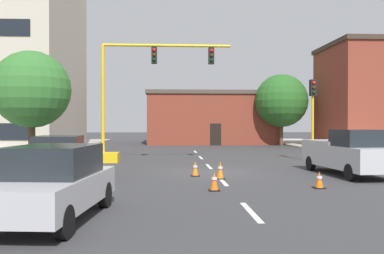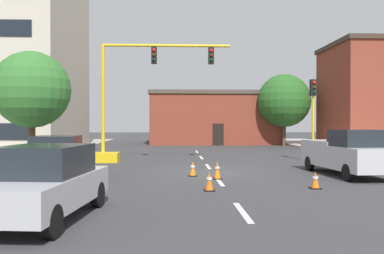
{
  "view_description": "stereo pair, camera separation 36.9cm",
  "coord_description": "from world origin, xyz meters",
  "px_view_note": "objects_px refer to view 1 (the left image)",
  "views": [
    {
      "loc": [
        -2.09,
        -18.88,
        2.27
      ],
      "look_at": [
        -0.69,
        5.81,
        2.02
      ],
      "focal_mm": 38.71,
      "sensor_mm": 36.0,
      "label": 1
    },
    {
      "loc": [
        -1.72,
        -18.9,
        2.27
      ],
      "look_at": [
        -0.69,
        5.81,
        2.02
      ],
      "focal_mm": 38.71,
      "sensor_mm": 36.0,
      "label": 2
    }
  ],
  "objects_px": {
    "traffic_cone_roadside_b": "(214,181)",
    "traffic_cone_roadside_d": "(319,180)",
    "traffic_light_pole_right": "(313,101)",
    "tree_left_near": "(32,90)",
    "sedan_silver_near_left": "(53,182)",
    "sedan_black_mid_left": "(59,157)",
    "traffic_signal_gantry": "(121,124)",
    "pickup_truck_silver": "(349,153)",
    "traffic_cone_roadside_c": "(220,170)",
    "traffic_cone_roadside_a": "(195,169)",
    "tree_right_far": "(281,101)"
  },
  "relations": [
    {
      "from": "traffic_light_pole_right",
      "to": "traffic_cone_roadside_d",
      "type": "relative_size",
      "value": 8.06
    },
    {
      "from": "traffic_signal_gantry",
      "to": "sedan_silver_near_left",
      "type": "bearing_deg",
      "value": -89.7
    },
    {
      "from": "tree_left_near",
      "to": "traffic_cone_roadside_d",
      "type": "height_order",
      "value": "tree_left_near"
    },
    {
      "from": "tree_right_far",
      "to": "traffic_cone_roadside_a",
      "type": "bearing_deg",
      "value": -113.56
    },
    {
      "from": "traffic_light_pole_right",
      "to": "sedan_silver_near_left",
      "type": "relative_size",
      "value": 1.03
    },
    {
      "from": "pickup_truck_silver",
      "to": "traffic_cone_roadside_b",
      "type": "distance_m",
      "value": 7.42
    },
    {
      "from": "traffic_signal_gantry",
      "to": "tree_right_far",
      "type": "distance_m",
      "value": 21.87
    },
    {
      "from": "sedan_black_mid_left",
      "to": "traffic_cone_roadside_c",
      "type": "distance_m",
      "value": 6.63
    },
    {
      "from": "traffic_cone_roadside_a",
      "to": "traffic_cone_roadside_c",
      "type": "distance_m",
      "value": 1.35
    },
    {
      "from": "traffic_cone_roadside_b",
      "to": "traffic_cone_roadside_d",
      "type": "bearing_deg",
      "value": 4.56
    },
    {
      "from": "traffic_signal_gantry",
      "to": "tree_left_near",
      "type": "height_order",
      "value": "traffic_signal_gantry"
    },
    {
      "from": "traffic_light_pole_right",
      "to": "traffic_cone_roadside_d",
      "type": "distance_m",
      "value": 10.83
    },
    {
      "from": "traffic_cone_roadside_b",
      "to": "traffic_cone_roadside_d",
      "type": "relative_size",
      "value": 1.08
    },
    {
      "from": "traffic_light_pole_right",
      "to": "traffic_cone_roadside_b",
      "type": "distance_m",
      "value": 12.67
    },
    {
      "from": "traffic_light_pole_right",
      "to": "tree_right_far",
      "type": "relative_size",
      "value": 0.68
    },
    {
      "from": "traffic_signal_gantry",
      "to": "pickup_truck_silver",
      "type": "distance_m",
      "value": 12.48
    },
    {
      "from": "tree_left_near",
      "to": "traffic_cone_roadside_c",
      "type": "xyz_separation_m",
      "value": [
        9.27,
        -5.64,
        -3.66
      ]
    },
    {
      "from": "tree_right_far",
      "to": "sedan_silver_near_left",
      "type": "distance_m",
      "value": 34.09
    },
    {
      "from": "tree_right_far",
      "to": "traffic_cone_roadside_b",
      "type": "relative_size",
      "value": 11.07
    },
    {
      "from": "traffic_light_pole_right",
      "to": "traffic_cone_roadside_b",
      "type": "bearing_deg",
      "value": -124.43
    },
    {
      "from": "traffic_cone_roadside_b",
      "to": "tree_left_near",
      "type": "bearing_deg",
      "value": 135.73
    },
    {
      "from": "pickup_truck_silver",
      "to": "sedan_black_mid_left",
      "type": "height_order",
      "value": "pickup_truck_silver"
    },
    {
      "from": "tree_left_near",
      "to": "traffic_cone_roadside_c",
      "type": "relative_size",
      "value": 8.38
    },
    {
      "from": "traffic_cone_roadside_b",
      "to": "traffic_light_pole_right",
      "type": "bearing_deg",
      "value": 55.57
    },
    {
      "from": "traffic_light_pole_right",
      "to": "tree_left_near",
      "type": "xyz_separation_m",
      "value": [
        -15.64,
        -1.62,
        0.48
      ]
    },
    {
      "from": "traffic_light_pole_right",
      "to": "pickup_truck_silver",
      "type": "distance_m",
      "value": 6.8
    },
    {
      "from": "traffic_light_pole_right",
      "to": "sedan_silver_near_left",
      "type": "xyz_separation_m",
      "value": [
        -11.13,
        -14.03,
        -2.64
      ]
    },
    {
      "from": "tree_right_far",
      "to": "traffic_cone_roadside_d",
      "type": "xyz_separation_m",
      "value": [
        -6.04,
        -26.7,
        -4.18
      ]
    },
    {
      "from": "pickup_truck_silver",
      "to": "traffic_cone_roadside_d",
      "type": "bearing_deg",
      "value": -126.59
    },
    {
      "from": "traffic_signal_gantry",
      "to": "traffic_cone_roadside_b",
      "type": "relative_size",
      "value": 12.87
    },
    {
      "from": "traffic_cone_roadside_a",
      "to": "traffic_cone_roadside_b",
      "type": "height_order",
      "value": "traffic_cone_roadside_a"
    },
    {
      "from": "traffic_light_pole_right",
      "to": "tree_left_near",
      "type": "distance_m",
      "value": 15.73
    },
    {
      "from": "sedan_black_mid_left",
      "to": "traffic_cone_roadside_d",
      "type": "xyz_separation_m",
      "value": [
        9.7,
        -3.2,
        -0.6
      ]
    },
    {
      "from": "sedan_silver_near_left",
      "to": "sedan_black_mid_left",
      "type": "xyz_separation_m",
      "value": [
        -1.81,
        7.42,
        0.0
      ]
    },
    {
      "from": "tree_left_near",
      "to": "traffic_cone_roadside_b",
      "type": "bearing_deg",
      "value": -44.27
    },
    {
      "from": "sedan_silver_near_left",
      "to": "traffic_cone_roadside_b",
      "type": "relative_size",
      "value": 7.27
    },
    {
      "from": "sedan_black_mid_left",
      "to": "traffic_cone_roadside_d",
      "type": "distance_m",
      "value": 10.23
    },
    {
      "from": "sedan_black_mid_left",
      "to": "traffic_cone_roadside_a",
      "type": "relative_size",
      "value": 7.15
    },
    {
      "from": "traffic_cone_roadside_c",
      "to": "traffic_cone_roadside_d",
      "type": "relative_size",
      "value": 1.21
    },
    {
      "from": "traffic_signal_gantry",
      "to": "traffic_light_pole_right",
      "type": "height_order",
      "value": "traffic_signal_gantry"
    },
    {
      "from": "tree_left_near",
      "to": "traffic_cone_roadside_c",
      "type": "bearing_deg",
      "value": -31.33
    },
    {
      "from": "sedan_silver_near_left",
      "to": "pickup_truck_silver",
      "type": "bearing_deg",
      "value": 36.43
    },
    {
      "from": "traffic_light_pole_right",
      "to": "traffic_cone_roadside_a",
      "type": "height_order",
      "value": "traffic_light_pole_right"
    },
    {
      "from": "pickup_truck_silver",
      "to": "sedan_silver_near_left",
      "type": "xyz_separation_m",
      "value": [
        -10.52,
        -7.76,
        -0.09
      ]
    },
    {
      "from": "traffic_light_pole_right",
      "to": "sedan_black_mid_left",
      "type": "bearing_deg",
      "value": -152.94
    },
    {
      "from": "tree_left_near",
      "to": "pickup_truck_silver",
      "type": "bearing_deg",
      "value": -17.2
    },
    {
      "from": "tree_right_far",
      "to": "traffic_cone_roadside_a",
      "type": "distance_m",
      "value": 25.63
    },
    {
      "from": "traffic_signal_gantry",
      "to": "sedan_black_mid_left",
      "type": "distance_m",
      "value": 7.18
    },
    {
      "from": "traffic_cone_roadside_d",
      "to": "tree_left_near",
      "type": "bearing_deg",
      "value": 146.52
    },
    {
      "from": "traffic_cone_roadside_a",
      "to": "traffic_cone_roadside_d",
      "type": "bearing_deg",
      "value": -40.81
    }
  ]
}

